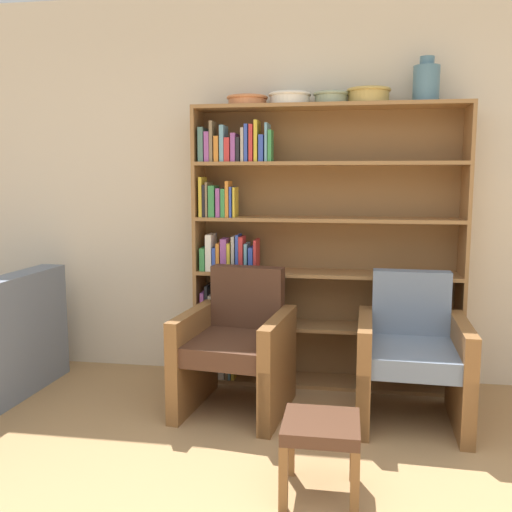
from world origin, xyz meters
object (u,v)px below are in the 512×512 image
object	(u,v)px
bowl_brass	(331,97)
bowl_copper	(369,95)
bookshelf	(302,245)
armchair_cushioned	(412,356)
bowl_stoneware	(247,100)
footstool	(321,434)
bowl_slate	(290,98)
vase_tall	(426,83)
armchair_leather	(237,347)

from	to	relation	value
bowl_brass	bowl_copper	xyz separation A→B (m)	(0.25, -0.00, 0.01)
bookshelf	armchair_cushioned	xyz separation A→B (m)	(0.71, -0.54, -0.59)
bookshelf	bowl_stoneware	distance (m)	1.07
footstool	bowl_copper	bearing A→B (deg)	81.49
bookshelf	bowl_copper	world-z (taller)	bowl_copper
bowl_brass	bowl_slate	bearing A→B (deg)	180.00
bowl_stoneware	bowl_slate	bearing A→B (deg)	0.00
bowl_copper	bowl_slate	bearing A→B (deg)	180.00
bookshelf	armchair_cushioned	bearing A→B (deg)	-37.41
bookshelf	bowl_copper	xyz separation A→B (m)	(0.43, -0.02, 1.01)
bowl_slate	bowl_copper	xyz separation A→B (m)	(0.52, -0.00, 0.01)
bowl_stoneware	bowl_slate	xyz separation A→B (m)	(0.29, 0.00, 0.01)
vase_tall	footstool	distance (m)	2.37
armchair_cushioned	bowl_brass	bearing A→B (deg)	-42.76
armchair_cushioned	footstool	size ratio (longest dim) A/B	2.41
armchair_leather	bowl_brass	bearing A→B (deg)	-128.99
armchair_leather	footstool	distance (m)	1.10
bookshelf	bowl_slate	xyz separation A→B (m)	(-0.09, -0.02, 1.01)
bowl_brass	footstool	size ratio (longest dim) A/B	0.66
bookshelf	bowl_slate	distance (m)	1.01
bowl_slate	armchair_cushioned	xyz separation A→B (m)	(0.81, -0.53, -1.60)
bookshelf	bowl_copper	bearing A→B (deg)	-2.44
bowl_brass	armchair_leather	size ratio (longest dim) A/B	0.27
bowl_stoneware	vase_tall	size ratio (longest dim) A/B	0.98
armchair_leather	bowl_stoneware	bearing A→B (deg)	-80.26
bowl_stoneware	bowl_copper	bearing A→B (deg)	-0.00
bowl_brass	vase_tall	distance (m)	0.62
bookshelf	armchair_cushioned	world-z (taller)	bookshelf
armchair_cushioned	bowl_slate	bearing A→B (deg)	-30.99
bookshelf	vase_tall	xyz separation A→B (m)	(0.80, -0.02, 1.08)
armchair_cushioned	bowl_copper	bearing A→B (deg)	-59.73
bowl_brass	vase_tall	bearing A→B (deg)	0.00
bowl_slate	vase_tall	xyz separation A→B (m)	(0.89, 0.00, 0.08)
bowl_slate	footstool	size ratio (longest dim) A/B	0.80
bowl_slate	armchair_cushioned	distance (m)	1.86
bowl_stoneware	vase_tall	world-z (taller)	vase_tall
bookshelf	armchair_leather	world-z (taller)	bookshelf
bowl_brass	armchair_cushioned	distance (m)	1.76
armchair_cushioned	footstool	bearing A→B (deg)	64.01
bowl_copper	footstool	distance (m)	2.26
vase_tall	armchair_leather	size ratio (longest dim) A/B	0.33
bowl_brass	armchair_leather	bearing A→B (deg)	-136.08
bowl_brass	bowl_copper	bearing A→B (deg)	-0.00
bookshelf	bowl_slate	bearing A→B (deg)	-168.97
bowl_slate	armchair_cushioned	size ratio (longest dim) A/B	0.33
bowl_slate	vase_tall	world-z (taller)	vase_tall
vase_tall	bookshelf	bearing A→B (deg)	178.68
bookshelf	bowl_stoneware	bearing A→B (deg)	-177.29
bowl_slate	vase_tall	distance (m)	0.89
bookshelf	bowl_brass	bearing A→B (deg)	-5.70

